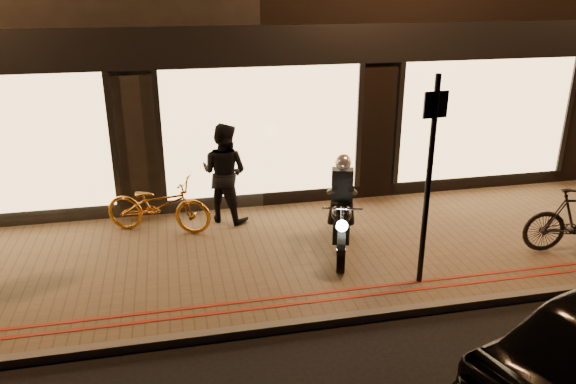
# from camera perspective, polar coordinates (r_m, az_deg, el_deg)

# --- Properties ---
(ground) EXTENTS (90.00, 90.00, 0.00)m
(ground) POSITION_cam_1_polar(r_m,az_deg,el_deg) (7.50, 2.92, -13.70)
(ground) COLOR black
(ground) RESTS_ON ground
(sidewalk) EXTENTS (50.00, 4.00, 0.12)m
(sidewalk) POSITION_cam_1_polar(r_m,az_deg,el_deg) (9.13, -0.35, -6.42)
(sidewalk) COLOR brown
(sidewalk) RESTS_ON ground
(kerb_stone) EXTENTS (50.00, 0.14, 0.12)m
(kerb_stone) POSITION_cam_1_polar(r_m,az_deg,el_deg) (7.50, 2.82, -13.11)
(kerb_stone) COLOR #59544C
(kerb_stone) RESTS_ON ground
(red_kerb_lines) EXTENTS (50.00, 0.26, 0.01)m
(red_kerb_lines) POSITION_cam_1_polar(r_m,az_deg,el_deg) (7.87, 1.88, -10.75)
(red_kerb_lines) COLOR maroon
(red_kerb_lines) RESTS_ON sidewalk
(motorcycle) EXTENTS (0.81, 1.89, 1.59)m
(motorcycle) POSITION_cam_1_polar(r_m,az_deg,el_deg) (8.95, 5.45, -2.36)
(motorcycle) COLOR black
(motorcycle) RESTS_ON sidewalk
(sign_post) EXTENTS (0.35, 0.09, 3.00)m
(sign_post) POSITION_cam_1_polar(r_m,az_deg,el_deg) (7.83, 14.17, 1.97)
(sign_post) COLOR black
(sign_post) RESTS_ON sidewalk
(bicycle_gold) EXTENTS (1.96, 1.25, 0.97)m
(bicycle_gold) POSITION_cam_1_polar(r_m,az_deg,el_deg) (9.89, -13.03, -1.30)
(bicycle_gold) COLOR #BF7421
(bicycle_gold) RESTS_ON sidewalk
(person_dark) EXTENTS (1.11, 1.06, 1.80)m
(person_dark) POSITION_cam_1_polar(r_m,az_deg,el_deg) (10.03, -6.50, 1.96)
(person_dark) COLOR black
(person_dark) RESTS_ON sidewalk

